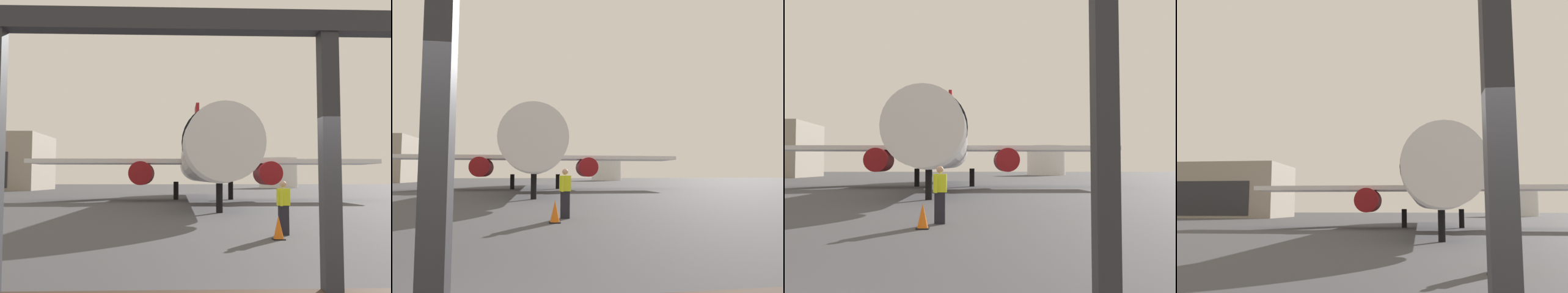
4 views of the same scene
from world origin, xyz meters
TOP-DOWN VIEW (x-y plane):
  - ground_plane at (0.00, 40.00)m, footprint 220.00×220.00m
  - window_frame at (0.00, 0.00)m, footprint 7.66×0.24m
  - airplane at (0.51, 33.12)m, footprint 29.09×35.17m
  - ground_crew_worker at (1.70, 9.64)m, footprint 0.40×0.52m
  - traffic_cone at (1.30, 8.57)m, footprint 0.36×0.36m
  - fuel_storage_tank at (18.82, 87.83)m, footprint 7.86×7.86m

SIDE VIEW (x-z plane):
  - ground_plane at x=0.00m, z-range 0.00..0.00m
  - traffic_cone at x=1.30m, z-range -0.02..0.69m
  - ground_crew_worker at x=1.70m, z-range 0.03..1.77m
  - window_frame at x=0.00m, z-range -0.49..3.22m
  - fuel_storage_tank at x=18.82m, z-range 0.00..6.09m
  - airplane at x=0.51m, z-range -1.73..8.84m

